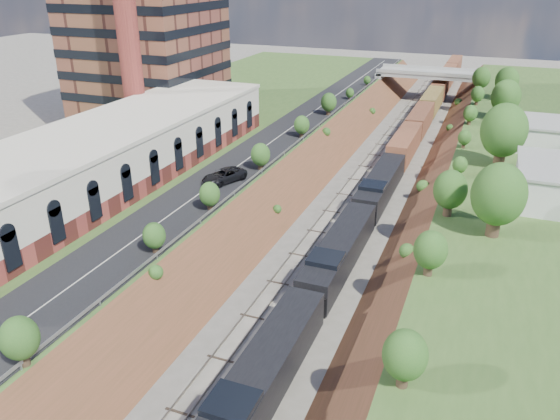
% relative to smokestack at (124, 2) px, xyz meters
% --- Properties ---
extents(platform_left, '(44.00, 180.00, 5.00)m').
position_rel_smokestack_xyz_m(platform_left, '(3.00, 4.00, -22.50)').
color(platform_left, '#395924').
rests_on(platform_left, ground).
extents(embankment_left, '(10.00, 180.00, 10.00)m').
position_rel_smokestack_xyz_m(embankment_left, '(25.00, 4.00, -25.00)').
color(embankment_left, brown).
rests_on(embankment_left, ground).
extents(embankment_right, '(10.00, 180.00, 10.00)m').
position_rel_smokestack_xyz_m(embankment_right, '(47.00, 4.00, -25.00)').
color(embankment_right, brown).
rests_on(embankment_right, ground).
extents(rail_left_track, '(1.58, 180.00, 0.18)m').
position_rel_smokestack_xyz_m(rail_left_track, '(33.40, 4.00, -24.91)').
color(rail_left_track, gray).
rests_on(rail_left_track, ground).
extents(rail_right_track, '(1.58, 180.00, 0.18)m').
position_rel_smokestack_xyz_m(rail_right_track, '(38.60, 4.00, -24.91)').
color(rail_right_track, gray).
rests_on(rail_right_track, ground).
extents(road, '(8.00, 180.00, 0.10)m').
position_rel_smokestack_xyz_m(road, '(20.50, 4.00, -19.95)').
color(road, black).
rests_on(road, platform_left).
extents(guardrail, '(0.10, 171.00, 0.70)m').
position_rel_smokestack_xyz_m(guardrail, '(24.60, 3.80, -19.45)').
color(guardrail, '#99999E').
rests_on(guardrail, platform_left).
extents(commercial_building, '(14.30, 62.30, 7.00)m').
position_rel_smokestack_xyz_m(commercial_building, '(8.00, -18.00, -16.49)').
color(commercial_building, brown).
rests_on(commercial_building, platform_left).
extents(smokestack, '(3.20, 3.20, 40.00)m').
position_rel_smokestack_xyz_m(smokestack, '(0.00, 0.00, 0.00)').
color(smokestack, brown).
rests_on(smokestack, platform_left).
extents(overpass, '(24.50, 8.30, 7.40)m').
position_rel_smokestack_xyz_m(overpass, '(36.00, 66.00, -20.08)').
color(overpass, gray).
rests_on(overpass, ground).
extents(white_building_near, '(9.00, 12.00, 4.00)m').
position_rel_smokestack_xyz_m(white_building_near, '(59.50, -4.00, -18.00)').
color(white_building_near, silver).
rests_on(white_building_near, platform_right).
extents(white_building_far, '(8.00, 10.00, 3.60)m').
position_rel_smokestack_xyz_m(white_building_far, '(59.00, 18.00, -18.20)').
color(white_building_far, silver).
rests_on(white_building_far, platform_right).
extents(tree_right_large, '(5.25, 5.25, 7.61)m').
position_rel_smokestack_xyz_m(tree_right_large, '(53.00, -16.00, -15.62)').
color(tree_right_large, '#473323').
rests_on(tree_right_large, platform_right).
extents(tree_left_crest, '(2.45, 2.45, 3.55)m').
position_rel_smokestack_xyz_m(tree_left_crest, '(24.20, -36.00, -17.96)').
color(tree_left_crest, '#473323').
rests_on(tree_left_crest, platform_left).
extents(freight_train, '(3.20, 162.38, 4.73)m').
position_rel_smokestack_xyz_m(freight_train, '(38.60, 33.87, -22.30)').
color(freight_train, black).
rests_on(freight_train, ground).
extents(suv, '(4.82, 6.44, 1.63)m').
position_rel_smokestack_xyz_m(suv, '(21.49, -12.71, -19.09)').
color(suv, black).
rests_on(suv, road).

